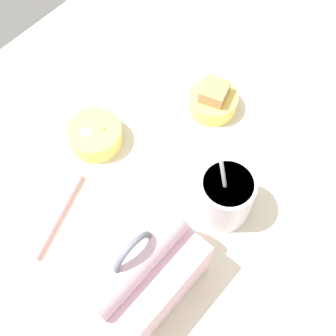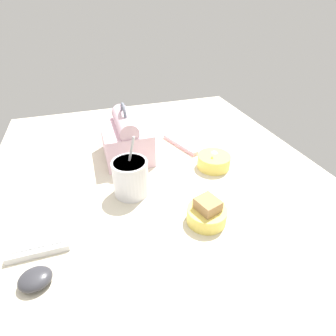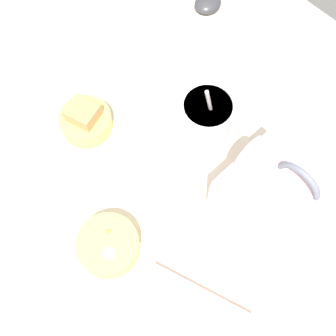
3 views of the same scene
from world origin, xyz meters
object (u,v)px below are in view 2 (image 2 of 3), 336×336
object	(u,v)px
keyboard	(43,204)
lunch_bag	(126,139)
soup_cup	(131,177)
bento_bowl_snacks	(214,161)
computer_mouse	(35,279)
bento_bowl_sandwich	(207,213)
chopstick_case	(180,144)

from	to	relation	value
keyboard	lunch_bag	xyz separation A→B (cm)	(20.07, -27.92, 6.26)
keyboard	lunch_bag	size ratio (longest dim) A/B	1.80
soup_cup	bento_bowl_snacks	distance (cm)	30.35
computer_mouse	lunch_bag	bearing A→B (deg)	-31.54
keyboard	lunch_bag	world-z (taller)	lunch_bag
bento_bowl_sandwich	computer_mouse	distance (cm)	41.99
keyboard	bento_bowl_sandwich	size ratio (longest dim) A/B	3.51
bento_bowl_sandwich	bento_bowl_snacks	bearing A→B (deg)	-29.86
soup_cup	bento_bowl_sandwich	bearing A→B (deg)	-137.15
bento_bowl_sandwich	keyboard	bearing A→B (deg)	65.25
soup_cup	bento_bowl_snacks	world-z (taller)	soup_cup
keyboard	computer_mouse	world-z (taller)	computer_mouse
lunch_bag	chopstick_case	size ratio (longest dim) A/B	1.11
lunch_bag	bento_bowl_sandwich	distance (cm)	41.97
soup_cup	chopstick_case	size ratio (longest dim) A/B	0.99
lunch_bag	chopstick_case	xyz separation A→B (cm)	(1.00, -20.96, -6.47)
bento_bowl_sandwich	bento_bowl_snacks	xyz separation A→B (cm)	(22.96, -13.18, -0.23)
keyboard	computer_mouse	size ratio (longest dim) A/B	5.40
bento_bowl_sandwich	computer_mouse	size ratio (longest dim) A/B	1.54
bento_bowl_snacks	computer_mouse	bearing A→B (deg)	117.70
soup_cup	bento_bowl_sandwich	xyz separation A→B (cm)	(-17.84, -16.55, -3.05)
bento_bowl_snacks	lunch_bag	bearing A→B (deg)	58.81
soup_cup	bento_bowl_snacks	size ratio (longest dim) A/B	1.64
computer_mouse	bento_bowl_sandwich	bearing A→B (deg)	-82.07
bento_bowl_sandwich	bento_bowl_snacks	size ratio (longest dim) A/B	0.94
bento_bowl_sandwich	chopstick_case	xyz separation A→B (cm)	(40.34, -7.09, -1.88)
keyboard	soup_cup	size ratio (longest dim) A/B	2.01
soup_cup	computer_mouse	xyz separation A→B (cm)	(-23.63, 25.02, -4.24)
keyboard	soup_cup	world-z (taller)	soup_cup
keyboard	lunch_bag	bearing A→B (deg)	-54.29
bento_bowl_sandwich	bento_bowl_snacks	world-z (taller)	bento_bowl_sandwich
soup_cup	chopstick_case	distance (cm)	33.01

